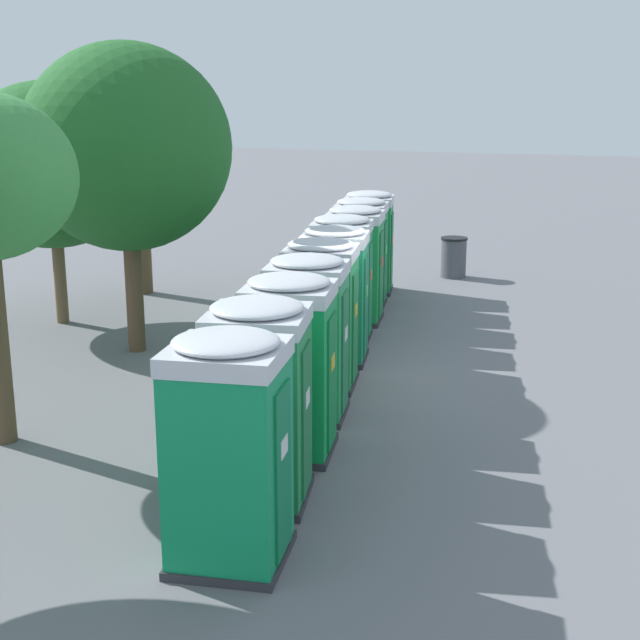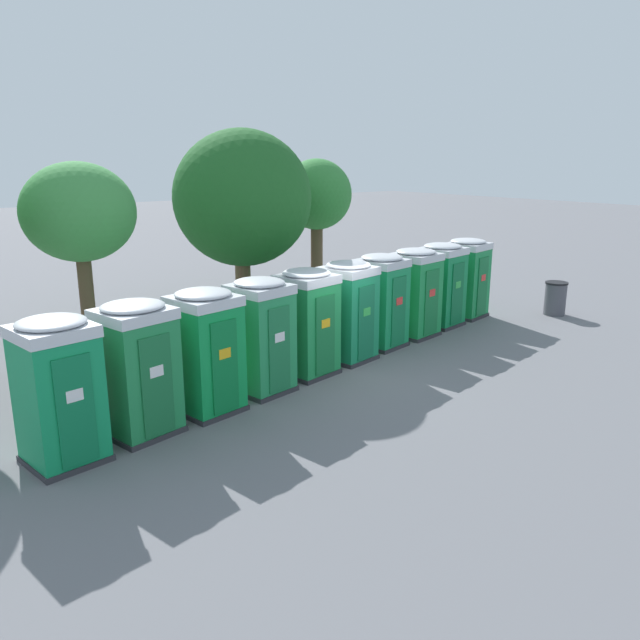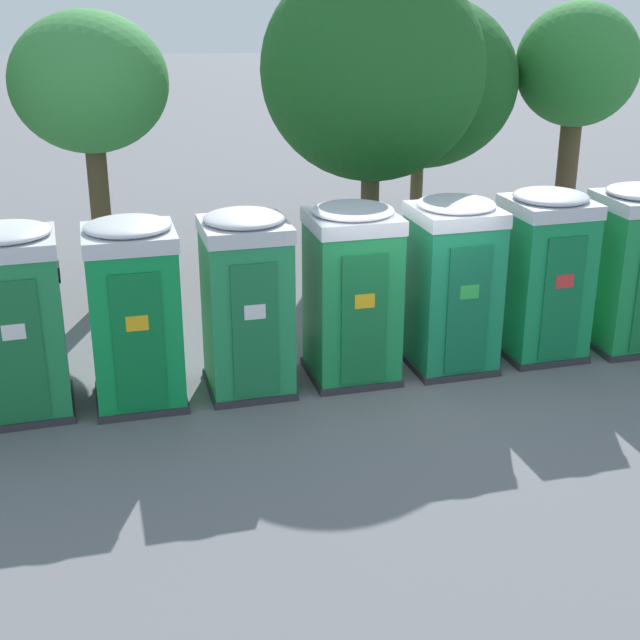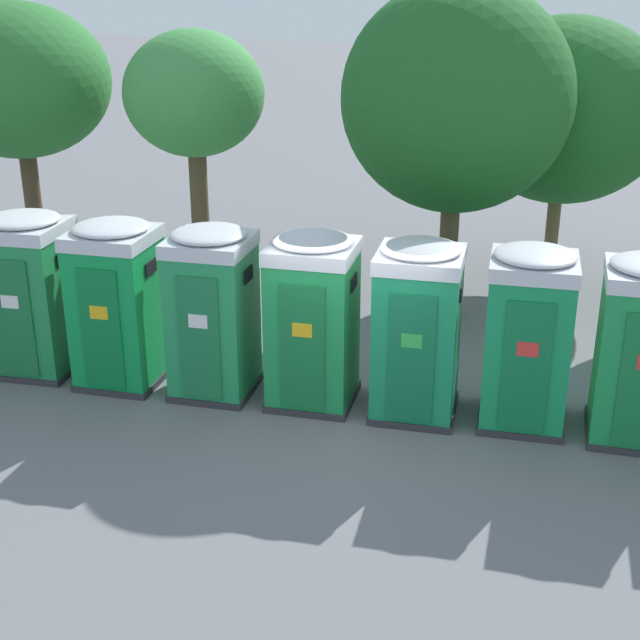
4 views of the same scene
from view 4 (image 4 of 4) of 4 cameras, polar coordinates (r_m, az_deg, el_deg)
ground_plane at (r=12.89m, az=2.57°, el=-5.88°), size 120.00×120.00×0.00m
portapotty_1 at (r=14.43m, az=-18.04°, el=1.67°), size 1.46×1.43×2.54m
portapotty_2 at (r=13.65m, az=-12.83°, el=1.08°), size 1.39×1.39×2.54m
portapotty_3 at (r=13.09m, az=-6.88°, el=0.58°), size 1.36×1.39×2.54m
portapotty_4 at (r=12.69m, az=-0.47°, el=0.05°), size 1.41×1.40×2.54m
portapotty_5 at (r=12.42m, az=6.24°, el=-0.59°), size 1.39×1.40×2.54m
portapotty_6 at (r=12.42m, az=13.16°, el=-1.06°), size 1.38×1.40×2.54m
street_tree_0 at (r=15.52m, az=8.74°, el=13.82°), size 3.90×3.90×5.82m
street_tree_2 at (r=16.86m, az=-8.06°, el=13.99°), size 2.58×2.58×4.95m
street_tree_3 at (r=17.90m, az=15.36°, el=12.78°), size 3.94×3.94×5.16m
street_tree_4 at (r=18.64m, az=-18.74°, el=14.24°), size 3.53×3.53×5.38m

